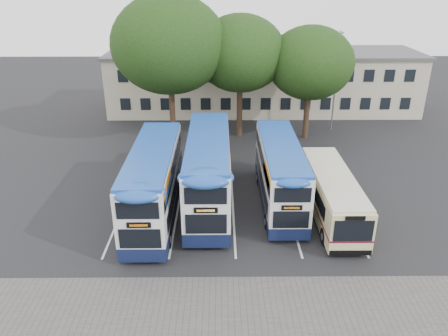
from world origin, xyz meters
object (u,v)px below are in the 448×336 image
(bus_single, at_px, (332,192))
(bus_dd_left, at_px, (154,180))
(lamp_post, at_px, (336,77))
(tree_left, at_px, (169,44))
(tree_right, at_px, (311,63))
(tree_mid, at_px, (240,53))
(bus_dd_mid, at_px, (208,169))
(bus_dd_right, at_px, (280,171))

(bus_single, bearing_deg, bus_dd_left, -179.81)
(lamp_post, relative_size, bus_dd_left, 0.87)
(tree_left, xyz_separation_m, bus_dd_left, (0.17, -12.97, -5.97))
(lamp_post, bearing_deg, bus_single, -103.47)
(tree_right, bearing_deg, tree_mid, 176.28)
(lamp_post, xyz_separation_m, tree_left, (-14.68, -2.94, 3.28))
(bus_dd_mid, bearing_deg, bus_dd_left, -155.85)
(lamp_post, distance_m, bus_dd_right, 16.08)
(lamp_post, relative_size, bus_dd_right, 0.93)
(bus_dd_mid, bearing_deg, lamp_post, 52.03)
(tree_left, bearing_deg, tree_mid, 12.37)
(bus_dd_mid, distance_m, bus_single, 7.68)
(lamp_post, bearing_deg, bus_dd_mid, -127.97)
(bus_single, bearing_deg, bus_dd_right, 152.20)
(lamp_post, height_order, bus_dd_mid, lamp_post)
(tree_left, relative_size, bus_dd_right, 1.27)
(tree_right, bearing_deg, bus_dd_mid, -124.12)
(lamp_post, bearing_deg, bus_dd_right, -115.33)
(tree_left, relative_size, bus_single, 1.34)
(lamp_post, xyz_separation_m, tree_mid, (-8.82, -1.65, 2.34))
(tree_mid, distance_m, bus_dd_mid, 13.95)
(lamp_post, height_order, tree_mid, tree_mid)
(bus_dd_left, height_order, bus_single, bus_dd_left)
(tree_left, distance_m, bus_dd_left, 14.28)
(lamp_post, distance_m, tree_right, 3.87)
(tree_mid, xyz_separation_m, bus_single, (5.02, -14.22, -5.86))
(bus_dd_left, relative_size, bus_single, 1.13)
(tree_mid, bearing_deg, bus_dd_right, -80.79)
(tree_right, bearing_deg, lamp_post, 35.39)
(lamp_post, bearing_deg, tree_left, -168.68)
(bus_dd_right, bearing_deg, tree_left, 124.81)
(tree_mid, distance_m, tree_right, 6.01)
(lamp_post, distance_m, tree_mid, 9.28)
(tree_right, height_order, bus_dd_left, tree_right)
(tree_left, distance_m, bus_dd_right, 15.14)
(tree_left, relative_size, bus_dd_left, 1.19)
(lamp_post, bearing_deg, tree_mid, -169.39)
(bus_dd_mid, relative_size, bus_dd_right, 1.11)
(tree_right, relative_size, bus_dd_right, 1.01)
(tree_mid, height_order, bus_dd_left, tree_mid)
(tree_left, height_order, bus_dd_left, tree_left)
(bus_dd_left, xyz_separation_m, bus_dd_mid, (3.22, 1.44, 0.10))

